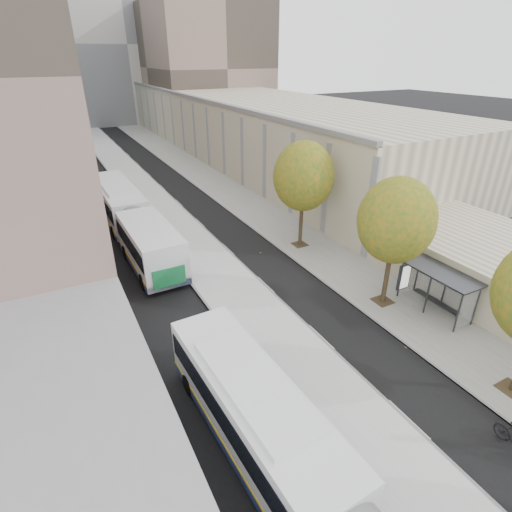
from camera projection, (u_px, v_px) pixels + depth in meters
bus_platform at (159, 209)px, 38.19m from camera, size 4.25×150.00×0.15m
sidewalk at (235, 197)px, 41.54m from camera, size 4.75×150.00×0.08m
building_tan at (223, 116)px, 67.35m from camera, size 18.00×92.00×8.00m
building_far_block at (118, 45)px, 83.66m from camera, size 30.00×18.00×30.00m
bus_shelter at (442, 277)px, 22.25m from camera, size 1.90×4.40×2.53m
tree_c at (396, 221)px, 21.60m from camera, size 4.20×4.20×7.28m
tree_d at (303, 176)px, 28.61m from camera, size 4.40×4.40×7.60m
bus_near at (322, 506)px, 11.57m from camera, size 3.41×17.81×2.95m
bus_far at (130, 218)px, 31.48m from camera, size 3.26×19.38×3.22m
distant_car at (84, 159)px, 53.92m from camera, size 2.58×4.20×1.33m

